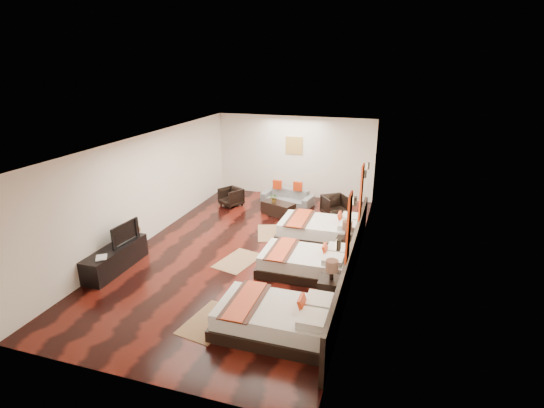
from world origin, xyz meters
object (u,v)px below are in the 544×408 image
(bed_mid, at_px, (305,262))
(nightstand_a, at_px, (331,288))
(bed_far, at_px, (321,230))
(tv, at_px, (122,233))
(coffee_table, at_px, (278,209))
(sofa, at_px, (287,197))
(bed_near, at_px, (276,319))
(nightstand_b, at_px, (346,243))
(armchair_right, at_px, (335,206))
(armchair_left, at_px, (231,197))
(tv_console, at_px, (116,258))
(book, at_px, (96,258))
(table_plant, at_px, (274,198))
(figurine, at_px, (133,228))

(bed_mid, distance_m, nightstand_a, 1.28)
(bed_mid, relative_size, bed_far, 0.91)
(tv, relative_size, coffee_table, 0.88)
(bed_mid, height_order, bed_far, bed_far)
(sofa, bearing_deg, bed_near, -65.53)
(nightstand_b, relative_size, armchair_right, 1.24)
(bed_far, distance_m, armchair_left, 3.87)
(tv_console, bearing_deg, nightstand_a, 1.11)
(nightstand_b, height_order, tv, tv)
(bed_near, relative_size, bed_far, 0.95)
(book, relative_size, table_plant, 1.02)
(bed_near, relative_size, nightstand_a, 2.27)
(book, bearing_deg, armchair_right, 52.61)
(bed_near, distance_m, sofa, 6.92)
(armchair_right, bearing_deg, nightstand_a, -116.54)
(book, bearing_deg, tv_console, 90.00)
(book, bearing_deg, bed_mid, 22.50)
(tv_console, distance_m, armchair_right, 6.51)
(bed_mid, distance_m, armchair_left, 5.06)
(nightstand_a, relative_size, armchair_left, 1.41)
(armchair_left, bearing_deg, book, -69.04)
(tv_console, xyz_separation_m, table_plant, (2.43, 4.47, 0.27))
(book, bearing_deg, tv, 86.78)
(bed_mid, xyz_separation_m, tv, (-4.15, -0.85, 0.54))
(sofa, xyz_separation_m, table_plant, (-0.12, -1.11, 0.30))
(bed_far, height_order, coffee_table, bed_far)
(bed_near, relative_size, tv, 2.38)
(armchair_left, relative_size, armchair_right, 0.91)
(bed_near, bearing_deg, book, 172.83)
(nightstand_a, bearing_deg, armchair_right, 98.24)
(tv_console, bearing_deg, armchair_left, 80.62)
(tv_console, xyz_separation_m, figurine, (0.00, 0.75, 0.44))
(nightstand_a, height_order, tv_console, nightstand_a)
(tv, bearing_deg, armchair_left, -5.16)
(bed_near, height_order, sofa, bed_near)
(bed_mid, bearing_deg, tv, -168.42)
(bed_near, distance_m, nightstand_a, 1.44)
(tv_console, relative_size, coffee_table, 1.80)
(figurine, distance_m, armchair_left, 4.24)
(armchair_right, xyz_separation_m, table_plant, (-1.81, -0.47, 0.22))
(tv, distance_m, sofa, 5.89)
(figurine, bearing_deg, table_plant, 56.81)
(bed_mid, xyz_separation_m, coffee_table, (-1.64, 3.41, -0.06))
(bed_far, height_order, armchair_right, bed_far)
(nightstand_a, height_order, armchair_left, nightstand_a)
(bed_mid, relative_size, book, 6.58)
(armchair_right, bearing_deg, coffee_table, 158.77)
(sofa, relative_size, armchair_left, 2.62)
(bed_mid, bearing_deg, table_plant, 117.75)
(figurine, bearing_deg, bed_mid, 5.11)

